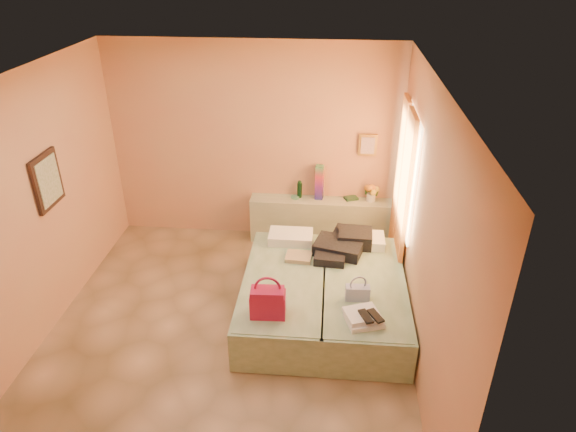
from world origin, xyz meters
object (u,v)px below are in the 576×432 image
green_book (351,198)px  flower_vase (371,191)px  bed_left (285,295)px  blue_handbag (357,293)px  towel_stack (364,318)px  bed_right (363,299)px  water_bottle (300,189)px  magenta_handbag (268,302)px  headboard_ledge (322,220)px

green_book → flower_vase: (0.27, -0.03, 0.13)m
bed_left → blue_handbag: size_ratio=7.79×
blue_handbag → towel_stack: bearing=-83.6°
bed_right → green_book: (-0.13, 1.77, 0.42)m
bed_left → green_book: 1.98m
bed_right → green_book: 1.83m
bed_left → water_bottle: (0.04, 1.77, 0.52)m
green_book → magenta_handbag: size_ratio=0.51×
headboard_ledge → green_book: (0.40, 0.07, 0.34)m
magenta_handbag → towel_stack: size_ratio=1.02×
towel_stack → water_bottle: bearing=108.6°
water_bottle → flower_vase: 1.01m
bed_left → bed_right: size_ratio=1.00×
green_book → blue_handbag: 2.10m
headboard_ledge → green_book: 0.53m
flower_vase → towel_stack: 2.45m
flower_vase → bed_right: bearing=-94.8°
headboard_ledge → flower_vase: (0.67, 0.04, 0.47)m
water_bottle → blue_handbag: (0.77, -2.10, -0.19)m
bed_right → towel_stack: bearing=-92.9°
bed_right → water_bottle: 2.03m
water_bottle → blue_handbag: 2.24m
green_book → magenta_handbag: (-0.88, -2.44, 0.00)m
bed_left → green_book: bearing=66.2°
flower_vase → magenta_handbag: bearing=-115.4°
bed_right → water_bottle: (-0.86, 1.77, 0.52)m
bed_left → green_book: green_book is taller
water_bottle → magenta_handbag: size_ratio=0.68×
bed_left → flower_vase: 2.11m
bed_left → water_bottle: water_bottle is taller
headboard_ledge → green_book: size_ratio=11.35×
towel_stack → blue_handbag: bearing=99.0°
headboard_ledge → water_bottle: 0.56m
green_book → bed_left: bearing=-135.4°
headboard_ledge → bed_left: bearing=-102.4°
headboard_ledge → blue_handbag: (0.44, -2.03, 0.26)m
bed_left → water_bottle: 1.84m
bed_right → headboard_ledge: bearing=106.8°
bed_right → green_book: size_ratio=11.08×
water_bottle → towel_stack: (0.83, -2.46, -0.22)m
water_bottle → flower_vase: bearing=-1.3°
bed_right → magenta_handbag: (-1.00, -0.67, 0.42)m
headboard_ledge → magenta_handbag: (-0.48, -2.37, 0.34)m
bed_right → magenta_handbag: size_ratio=5.61×
blue_handbag → flower_vase: bearing=81.0°
bed_left → towel_stack: size_ratio=5.71×
bed_left → towel_stack: bearing=-38.9°
bed_left → bed_right: 0.90m
bed_right → green_book: bearing=93.8°
flower_vase → bed_left: bearing=-120.9°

